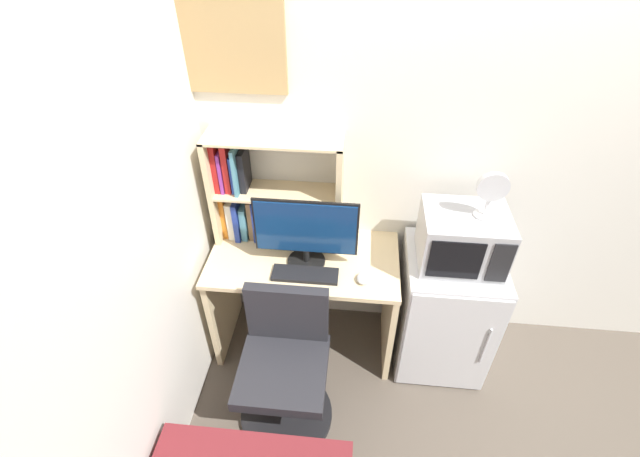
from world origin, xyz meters
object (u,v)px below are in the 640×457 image
object	(u,v)px
hutch_bookshelf	(258,193)
keyboard	(305,274)
mini_fridge	(444,310)
desk_chair	(285,371)
microwave	(462,239)
wall_corkboard	(224,38)
monitor	(306,231)
desk_fan	(491,192)
computer_mouse	(363,278)

from	to	relation	value
hutch_bookshelf	keyboard	distance (m)	0.55
mini_fridge	desk_chair	distance (m)	1.05
hutch_bookshelf	microwave	xyz separation A→B (m)	(1.16, -0.19, -0.09)
mini_fridge	wall_corkboard	size ratio (longest dim) A/B	1.38
desk_chair	monitor	bearing A→B (deg)	81.73
hutch_bookshelf	desk_fan	distance (m)	1.28
mini_fridge	desk_fan	xyz separation A→B (m)	(0.08, -0.00, 0.89)
monitor	computer_mouse	distance (m)	0.41
mini_fridge	desk_fan	bearing A→B (deg)	-1.76
monitor	mini_fridge	size ratio (longest dim) A/B	0.69
monitor	desk_chair	size ratio (longest dim) A/B	0.67
computer_mouse	desk_fan	distance (m)	0.81
hutch_bookshelf	mini_fridge	distance (m)	1.36
desk_fan	wall_corkboard	xyz separation A→B (m)	(-1.36, 0.29, 0.61)
computer_mouse	hutch_bookshelf	bearing A→B (deg)	151.63
desk_chair	microwave	bearing A→B (deg)	28.63
keyboard	computer_mouse	size ratio (longest dim) A/B	4.10
monitor	hutch_bookshelf	bearing A→B (deg)	144.25
computer_mouse	monitor	bearing A→B (deg)	159.64
desk_fan	mini_fridge	bearing A→B (deg)	178.24
keyboard	wall_corkboard	world-z (taller)	wall_corkboard
computer_mouse	microwave	size ratio (longest dim) A/B	0.20
microwave	wall_corkboard	bearing A→B (deg)	167.32
computer_mouse	desk_fan	xyz separation A→B (m)	(0.60, 0.15, 0.51)
monitor	keyboard	size ratio (longest dim) A/B	1.56
monitor	mini_fridge	bearing A→B (deg)	1.93
mini_fridge	microwave	size ratio (longest dim) A/B	1.87
monitor	desk_chair	bearing A→B (deg)	-98.27
hutch_bookshelf	computer_mouse	bearing A→B (deg)	-28.37
computer_mouse	desk_chair	bearing A→B (deg)	-138.79
keyboard	mini_fridge	distance (m)	0.93
mini_fridge	wall_corkboard	distance (m)	1.99
monitor	desk_fan	world-z (taller)	desk_fan
wall_corkboard	monitor	bearing A→B (deg)	-36.97
hutch_bookshelf	computer_mouse	xyz separation A→B (m)	(0.64, -0.35, -0.30)
hutch_bookshelf	monitor	distance (m)	0.39
monitor	wall_corkboard	bearing A→B (deg)	143.03
hutch_bookshelf	desk_fan	world-z (taller)	hutch_bookshelf
keyboard	desk_fan	distance (m)	1.07
wall_corkboard	mini_fridge	bearing A→B (deg)	-12.81
mini_fridge	wall_corkboard	bearing A→B (deg)	167.19
desk_fan	wall_corkboard	world-z (taller)	wall_corkboard
desk_fan	desk_chair	bearing A→B (deg)	-153.55
hutch_bookshelf	monitor	size ratio (longest dim) A/B	1.30
monitor	keyboard	xyz separation A→B (m)	(0.01, -0.12, -0.22)
monitor	microwave	distance (m)	0.85
monitor	desk_fan	xyz separation A→B (m)	(0.93, 0.03, 0.30)
computer_mouse	desk_chair	distance (m)	0.68
monitor	computer_mouse	xyz separation A→B (m)	(0.33, -0.12, -0.21)
microwave	desk_fan	size ratio (longest dim) A/B	1.71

